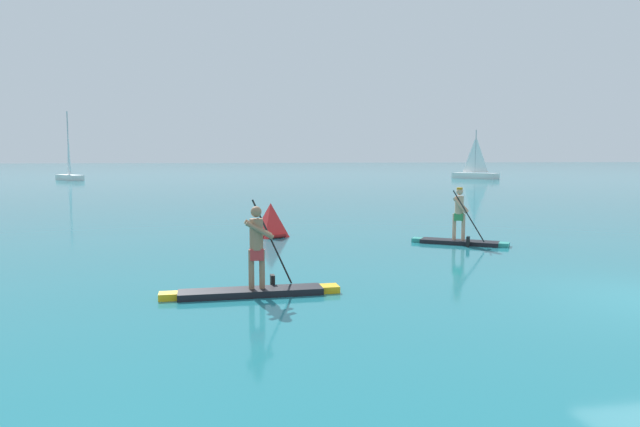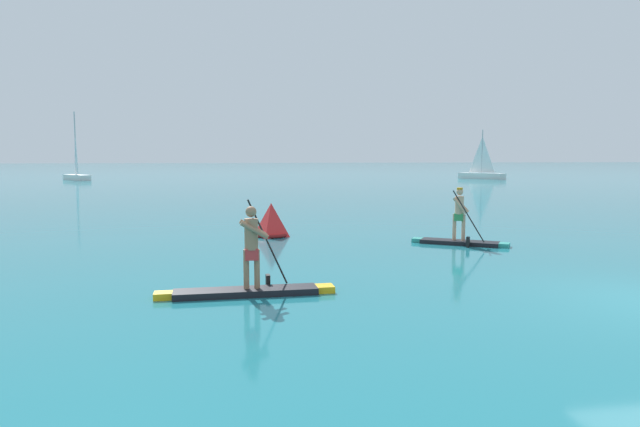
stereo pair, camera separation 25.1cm
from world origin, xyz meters
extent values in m
cube|color=black|center=(-7.61, 1.97, 0.06)|extent=(2.78, 0.62, 0.13)
cube|color=yellow|center=(-6.05, 2.01, 0.06)|extent=(0.35, 0.39, 0.13)
cube|color=yellow|center=(-9.16, 1.93, 0.06)|extent=(0.35, 0.34, 0.13)
cylinder|color=#997051|center=(-7.39, 1.98, 0.51)|extent=(0.11, 0.11, 0.76)
cylinder|color=#997051|center=(-7.60, 1.97, 0.51)|extent=(0.11, 0.11, 0.76)
cube|color=red|center=(-7.49, 1.97, 0.80)|extent=(0.27, 0.23, 0.22)
cylinder|color=#997051|center=(-7.49, 1.97, 1.19)|extent=(0.26, 0.26, 0.60)
sphere|color=#997051|center=(-7.49, 1.97, 1.62)|extent=(0.21, 0.21, 0.21)
cylinder|color=#997051|center=(-7.45, 2.13, 1.28)|extent=(0.55, 0.10, 0.37)
cylinder|color=#997051|center=(-7.44, 1.82, 1.28)|extent=(0.55, 0.10, 0.37)
cylinder|color=black|center=(-7.15, 2.36, 0.97)|extent=(0.80, 0.05, 1.73)
cube|color=black|center=(-7.15, 2.36, 0.15)|extent=(0.08, 0.20, 0.32)
cube|color=black|center=(-0.91, 7.42, 0.06)|extent=(2.29, 1.80, 0.12)
cube|color=teal|center=(0.18, 6.71, 0.06)|extent=(0.48, 0.52, 0.12)
cube|color=teal|center=(-2.01, 8.14, 0.06)|extent=(0.45, 0.47, 0.12)
cylinder|color=tan|center=(-0.83, 7.37, 0.52)|extent=(0.11, 0.11, 0.81)
cylinder|color=tan|center=(-1.05, 7.52, 0.52)|extent=(0.11, 0.11, 0.81)
cube|color=#338C4C|center=(-0.94, 7.44, 0.84)|extent=(0.34, 0.33, 0.22)
cylinder|color=tan|center=(-0.94, 7.44, 1.20)|extent=(0.26, 0.26, 0.54)
sphere|color=tan|center=(-0.94, 7.44, 1.61)|extent=(0.21, 0.21, 0.21)
cylinder|color=orange|center=(-0.94, 7.44, 1.70)|extent=(0.18, 0.18, 0.06)
cylinder|color=tan|center=(-0.81, 7.54, 1.20)|extent=(0.40, 0.31, 0.51)
cylinder|color=tan|center=(-0.98, 7.29, 1.20)|extent=(0.40, 0.31, 0.51)
cylinder|color=black|center=(-0.87, 6.91, 0.91)|extent=(0.80, 0.58, 1.52)
cube|color=black|center=(-0.87, 6.91, 0.14)|extent=(0.18, 0.21, 0.32)
pyramid|color=red|center=(-6.43, 10.16, 0.56)|extent=(1.21, 1.21, 1.12)
torus|color=maroon|center=(-6.43, 10.16, 0.06)|extent=(1.14, 1.14, 0.12)
cube|color=white|center=(-24.08, 59.60, 0.30)|extent=(3.79, 4.58, 0.60)
cylinder|color=#B2B2B7|center=(-24.08, 59.60, 4.10)|extent=(0.12, 0.12, 7.00)
pyramid|color=white|center=(-24.08, 59.60, 3.41)|extent=(0.82, 2.07, 5.44)
cube|color=white|center=(22.36, 55.62, 0.34)|extent=(4.14, 5.60, 0.68)
cylinder|color=#B2B2B7|center=(22.36, 55.62, 3.22)|extent=(0.12, 0.12, 5.08)
pyramid|color=white|center=(22.36, 55.62, 2.90)|extent=(1.29, 2.32, 4.25)
camera|label=1|loc=(-8.28, -9.09, 2.68)|focal=32.60mm
camera|label=2|loc=(-8.03, -9.14, 2.68)|focal=32.60mm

